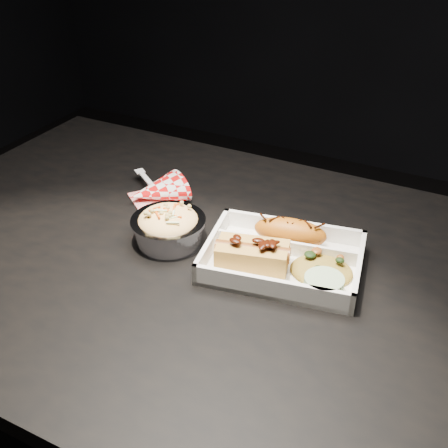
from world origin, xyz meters
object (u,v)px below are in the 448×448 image
(fried_pastry, at_px, (290,232))
(napkin_fork, at_px, (156,192))
(foil_coleslaw_cup, at_px, (168,226))
(hotdog, at_px, (252,254))
(dining_table, at_px, (204,296))
(food_tray, at_px, (283,261))

(fried_pastry, bearing_deg, napkin_fork, 173.04)
(fried_pastry, distance_m, napkin_fork, 0.30)
(fried_pastry, bearing_deg, foil_coleslaw_cup, -157.50)
(fried_pastry, bearing_deg, hotdog, -108.57)
(hotdog, bearing_deg, dining_table, 164.72)
(dining_table, distance_m, fried_pastry, 0.19)
(dining_table, distance_m, napkin_fork, 0.24)
(dining_table, xyz_separation_m, foil_coleslaw_cup, (-0.07, 0.01, 0.12))
(fried_pastry, bearing_deg, food_tray, -79.81)
(hotdog, bearing_deg, foil_coleslaw_cup, 162.03)
(hotdog, bearing_deg, fried_pastry, 56.56)
(hotdog, relative_size, foil_coleslaw_cup, 0.97)
(dining_table, xyz_separation_m, hotdog, (0.09, -0.00, 0.12))
(fried_pastry, relative_size, napkin_fork, 0.75)
(food_tray, xyz_separation_m, hotdog, (-0.04, -0.03, 0.02))
(food_tray, xyz_separation_m, napkin_fork, (-0.30, 0.09, 0.01))
(hotdog, distance_m, napkin_fork, 0.29)
(food_tray, distance_m, hotdog, 0.06)
(food_tray, bearing_deg, dining_table, -175.83)
(foil_coleslaw_cup, bearing_deg, dining_table, -6.57)
(fried_pastry, height_order, foil_coleslaw_cup, foil_coleslaw_cup)
(fried_pastry, xyz_separation_m, hotdog, (-0.03, -0.09, 0.00))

